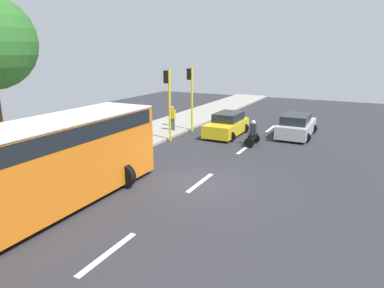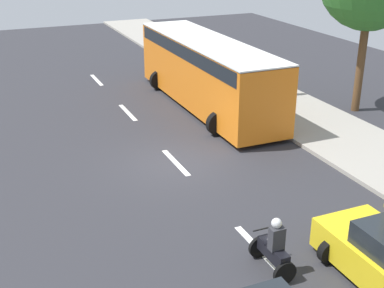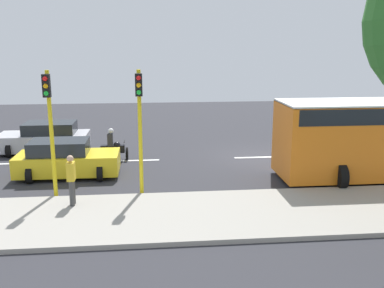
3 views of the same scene
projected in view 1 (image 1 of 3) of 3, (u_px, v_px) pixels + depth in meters
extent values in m
cube|color=#2D2D33|center=(200.00, 184.00, 14.72)|extent=(40.00, 60.00, 0.10)
cube|color=#9E998E|center=(79.00, 159.00, 17.74)|extent=(4.00, 60.00, 0.15)
cube|color=white|center=(270.00, 129.00, 25.04)|extent=(0.20, 2.40, 0.01)
cube|color=white|center=(244.00, 149.00, 19.88)|extent=(0.20, 2.40, 0.01)
cube|color=white|center=(200.00, 183.00, 14.71)|extent=(0.20, 2.40, 0.01)
cube|color=white|center=(108.00, 253.00, 9.54)|extent=(0.20, 2.40, 0.01)
cube|color=yellow|center=(226.00, 127.00, 22.89)|extent=(1.82, 4.12, 0.80)
cube|color=#1E2328|center=(228.00, 117.00, 23.00)|extent=(1.53, 2.30, 0.56)
cylinder|color=black|center=(230.00, 136.00, 21.43)|extent=(0.64, 0.22, 0.64)
cylinder|color=black|center=(207.00, 134.00, 22.13)|extent=(0.64, 0.22, 0.64)
cylinder|color=black|center=(244.00, 128.00, 23.77)|extent=(0.64, 0.22, 0.64)
cylinder|color=black|center=(223.00, 126.00, 24.47)|extent=(0.64, 0.22, 0.64)
cube|color=#B7B7BC|center=(296.00, 128.00, 22.72)|extent=(1.92, 4.38, 0.80)
cube|color=#1E2328|center=(296.00, 119.00, 22.24)|extent=(1.61, 2.45, 0.56)
cylinder|color=black|center=(288.00, 126.00, 24.39)|extent=(0.64, 0.22, 0.64)
cylinder|color=black|center=(312.00, 129.00, 23.65)|extent=(0.64, 0.22, 0.64)
cylinder|color=black|center=(278.00, 135.00, 21.90)|extent=(0.64, 0.22, 0.64)
cylinder|color=black|center=(305.00, 138.00, 21.16)|extent=(0.64, 0.22, 0.64)
cube|color=orange|center=(29.00, 171.00, 11.27)|extent=(2.50, 11.00, 2.90)
cube|color=black|center=(25.00, 139.00, 10.98)|extent=(2.52, 10.56, 0.60)
cube|color=white|center=(24.00, 128.00, 10.88)|extent=(2.50, 11.00, 0.08)
cylinder|color=black|center=(124.00, 176.00, 14.12)|extent=(1.00, 0.30, 1.00)
cylinder|color=black|center=(84.00, 168.00, 15.08)|extent=(1.00, 0.30, 1.00)
cylinder|color=black|center=(249.00, 143.00, 19.99)|extent=(0.60, 0.10, 0.60)
cylinder|color=black|center=(255.00, 138.00, 21.02)|extent=(0.60, 0.10, 0.60)
cube|color=black|center=(253.00, 136.00, 20.48)|extent=(0.28, 1.10, 0.36)
sphere|color=black|center=(252.00, 134.00, 20.26)|extent=(0.32, 0.32, 0.32)
cylinder|color=black|center=(250.00, 133.00, 19.92)|extent=(0.55, 0.04, 0.04)
cube|color=#333338|center=(253.00, 129.00, 20.45)|extent=(0.36, 0.24, 0.60)
sphere|color=silver|center=(253.00, 122.00, 20.31)|extent=(0.26, 0.26, 0.26)
cylinder|color=#3F3F3F|center=(174.00, 124.00, 23.81)|extent=(0.16, 0.16, 0.85)
cylinder|color=#3F3F3F|center=(171.00, 124.00, 23.90)|extent=(0.16, 0.16, 0.85)
cube|color=gold|center=(172.00, 114.00, 23.66)|extent=(0.40, 0.24, 0.60)
sphere|color=tan|center=(172.00, 108.00, 23.55)|extent=(0.22, 0.22, 0.22)
cylinder|color=yellow|center=(170.00, 106.00, 20.98)|extent=(0.14, 0.14, 4.50)
cube|color=black|center=(166.00, 77.00, 20.62)|extent=(0.24, 0.24, 0.76)
sphere|color=red|center=(164.00, 73.00, 20.61)|extent=(0.16, 0.16, 0.16)
sphere|color=#F2A50C|center=(164.00, 77.00, 20.67)|extent=(0.16, 0.16, 0.16)
sphere|color=green|center=(164.00, 81.00, 20.73)|extent=(0.16, 0.16, 0.16)
cylinder|color=yellow|center=(192.00, 100.00, 23.59)|extent=(0.14, 0.14, 4.50)
cube|color=black|center=(189.00, 74.00, 23.23)|extent=(0.24, 0.24, 0.76)
sphere|color=red|center=(188.00, 70.00, 23.22)|extent=(0.16, 0.16, 0.16)
sphere|color=#F2A50C|center=(188.00, 74.00, 23.28)|extent=(0.16, 0.16, 0.16)
sphere|color=green|center=(188.00, 78.00, 23.35)|extent=(0.16, 0.16, 0.16)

